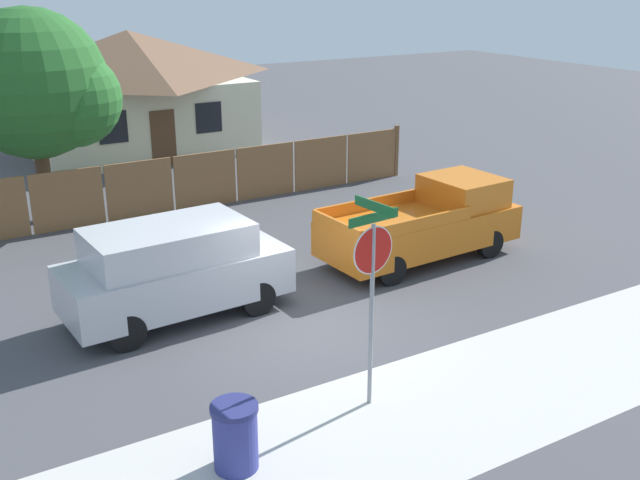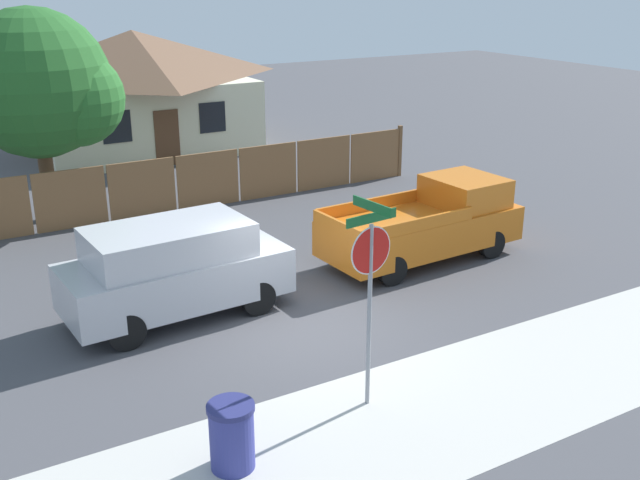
# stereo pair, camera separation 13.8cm
# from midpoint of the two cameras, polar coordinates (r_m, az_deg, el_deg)

# --- Properties ---
(ground_plane) EXTENTS (80.00, 80.00, 0.00)m
(ground_plane) POSITION_cam_midpoint_polar(r_m,az_deg,el_deg) (14.79, -1.41, -6.71)
(ground_plane) COLOR #47474C
(sidewalk_strip) EXTENTS (36.00, 3.20, 0.01)m
(sidewalk_strip) POSITION_cam_midpoint_polar(r_m,az_deg,el_deg) (12.20, 7.23, -13.12)
(sidewalk_strip) COLOR beige
(sidewalk_strip) RESTS_ON ground
(wooden_fence) EXTENTS (14.03, 0.12, 1.73)m
(wooden_fence) POSITION_cam_midpoint_polar(r_m,az_deg,el_deg) (22.34, -8.89, 4.55)
(wooden_fence) COLOR brown
(wooden_fence) RESTS_ON ground
(house) EXTENTS (8.46, 7.07, 4.52)m
(house) POSITION_cam_midpoint_polar(r_m,az_deg,el_deg) (30.26, -14.30, 11.12)
(house) COLOR beige
(house) RESTS_ON ground
(oak_tree) EXTENTS (4.19, 3.99, 5.78)m
(oak_tree) POSITION_cam_midpoint_polar(r_m,az_deg,el_deg) (21.60, -20.67, 10.82)
(oak_tree) COLOR brown
(oak_tree) RESTS_ON ground
(red_suv) EXTENTS (4.54, 2.13, 1.94)m
(red_suv) POSITION_cam_midpoint_polar(r_m,az_deg,el_deg) (15.16, -11.31, -2.14)
(red_suv) COLOR #B7B7BC
(red_suv) RESTS_ON ground
(orange_pickup) EXTENTS (5.06, 2.17, 1.86)m
(orange_pickup) POSITION_cam_midpoint_polar(r_m,az_deg,el_deg) (18.21, 7.95, 1.30)
(orange_pickup) COLOR orange
(orange_pickup) RESTS_ON ground
(stop_sign) EXTENTS (0.95, 0.86, 3.41)m
(stop_sign) POSITION_cam_midpoint_polar(r_m,az_deg,el_deg) (11.39, 3.68, -2.24)
(stop_sign) COLOR gray
(stop_sign) RESTS_ON ground
(trash_bin) EXTENTS (0.67, 0.67, 1.01)m
(trash_bin) POSITION_cam_midpoint_polar(r_m,az_deg,el_deg) (10.82, -6.85, -14.63)
(trash_bin) COLOR navy
(trash_bin) RESTS_ON ground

